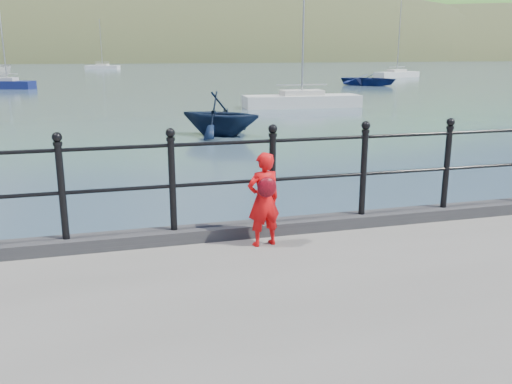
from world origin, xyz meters
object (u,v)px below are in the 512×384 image
object	(u,v)px
sailboat_far	(397,75)
railing	(223,170)
launch_navy	(220,114)
sailboat_deep	(103,67)
sailboat_port	(8,85)
sailboat_near	(302,101)
launch_blue	(369,80)
child	(264,199)

from	to	relation	value
sailboat_far	railing	bearing A→B (deg)	-141.51
launch_navy	sailboat_far	world-z (taller)	sailboat_far
sailboat_deep	sailboat_port	world-z (taller)	sailboat_deep
sailboat_far	sailboat_deep	size ratio (longest dim) A/B	1.04
sailboat_port	sailboat_near	bearing A→B (deg)	-25.85
launch_navy	launch_blue	bearing A→B (deg)	1.75
launch_blue	sailboat_near	bearing A→B (deg)	-164.44
sailboat_far	sailboat_port	xyz separation A→B (m)	(-43.97, -10.75, -0.00)
railing	launch_navy	world-z (taller)	railing
railing	sailboat_far	bearing A→B (deg)	58.79
sailboat_far	sailboat_port	world-z (taller)	sailboat_far
sailboat_far	sailboat_deep	world-z (taller)	sailboat_far
child	railing	bearing A→B (deg)	-55.81
railing	launch_blue	world-z (taller)	railing
sailboat_near	sailboat_deep	bearing A→B (deg)	101.43
launch_blue	sailboat_deep	world-z (taller)	sailboat_deep
launch_navy	sailboat_near	size ratio (longest dim) A/B	0.35
sailboat_port	sailboat_deep	bearing A→B (deg)	104.48
launch_navy	sailboat_far	bearing A→B (deg)	1.32
railing	sailboat_port	xyz separation A→B (m)	(-9.53, 46.09, -1.48)
railing	sailboat_deep	xyz separation A→B (m)	(-1.58, 100.38, -1.48)
launch_blue	sailboat_deep	size ratio (longest dim) A/B	0.59
child	sailboat_deep	distance (m)	100.79
railing	sailboat_far	xyz separation A→B (m)	(34.44, 56.84, -1.48)
child	sailboat_deep	xyz separation A→B (m)	(-1.97, 100.76, -1.21)
sailboat_deep	sailboat_near	bearing A→B (deg)	-59.85
sailboat_far	sailboat_near	distance (m)	40.96
sailboat_near	sailboat_port	xyz separation A→B (m)	(-19.31, 21.96, 0.00)
sailboat_port	child	bearing A→B (deg)	-55.14
sailboat_far	sailboat_deep	distance (m)	56.51
railing	sailboat_far	size ratio (longest dim) A/B	1.91
launch_navy	sailboat_port	bearing A→B (deg)	59.45
sailboat_far	sailboat_deep	bearing A→B (deg)	109.30
launch_blue	launch_navy	size ratio (longest dim) A/B	1.68
launch_navy	sailboat_port	distance (m)	33.99
launch_blue	sailboat_port	world-z (taller)	sailboat_port
child	sailboat_port	distance (m)	47.54
launch_blue	launch_navy	bearing A→B (deg)	-164.01
railing	sailboat_deep	distance (m)	100.40
sailboat_deep	sailboat_near	distance (m)	77.08
child	sailboat_far	bearing A→B (deg)	-131.26
child	launch_navy	xyz separation A→B (m)	(2.52, 14.85, -0.70)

